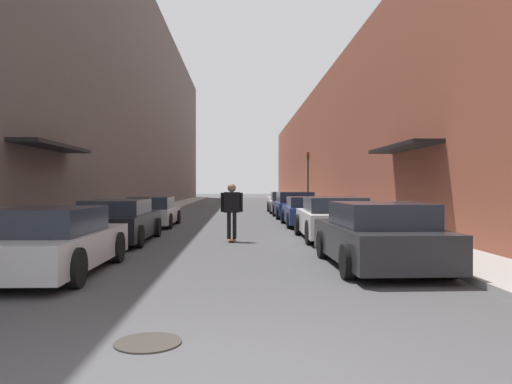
# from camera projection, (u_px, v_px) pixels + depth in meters

# --- Properties ---
(ground) EXTENTS (150.62, 150.62, 0.00)m
(ground) POSITION_uv_depth(u_px,v_px,m) (235.00, 212.00, 31.36)
(ground) COLOR #424244
(curb_strip_left) EXTENTS (1.80, 68.46, 0.12)m
(curb_strip_left) POSITION_uv_depth(u_px,v_px,m) (169.00, 207.00, 38.04)
(curb_strip_left) COLOR gray
(curb_strip_left) RESTS_ON ground
(curb_strip_right) EXTENTS (1.80, 68.46, 0.12)m
(curb_strip_right) POSITION_uv_depth(u_px,v_px,m) (302.00, 207.00, 38.38)
(curb_strip_right) COLOR gray
(curb_strip_right) RESTS_ON ground
(building_row_left) EXTENTS (4.90, 68.46, 15.67)m
(building_row_left) POSITION_uv_depth(u_px,v_px,m) (130.00, 105.00, 37.85)
(building_row_left) COLOR #564C47
(building_row_left) RESTS_ON ground
(building_row_right) EXTENTS (4.90, 68.46, 9.08)m
(building_row_right) POSITION_uv_depth(u_px,v_px,m) (339.00, 149.00, 38.41)
(building_row_right) COLOR brown
(building_row_right) RESTS_ON ground
(parked_car_left_0) EXTENTS (1.94, 4.41, 1.25)m
(parked_car_left_0) POSITION_uv_depth(u_px,v_px,m) (51.00, 242.00, 9.28)
(parked_car_left_0) COLOR #B7B7BC
(parked_car_left_0) RESTS_ON ground
(parked_car_left_1) EXTENTS (1.95, 4.74, 1.25)m
(parked_car_left_1) POSITION_uv_depth(u_px,v_px,m) (119.00, 221.00, 14.63)
(parked_car_left_1) COLOR black
(parked_car_left_1) RESTS_ON ground
(parked_car_left_2) EXTENTS (1.93, 4.23, 1.21)m
(parked_car_left_2) POSITION_uv_depth(u_px,v_px,m) (152.00, 212.00, 20.38)
(parked_car_left_2) COLOR #B7B7BC
(parked_car_left_2) RESTS_ON ground
(parked_car_right_0) EXTENTS (1.99, 4.30, 1.31)m
(parked_car_right_0) POSITION_uv_depth(u_px,v_px,m) (378.00, 236.00, 10.07)
(parked_car_right_0) COLOR #232326
(parked_car_right_0) RESTS_ON ground
(parked_car_right_1) EXTENTS (2.02, 4.49, 1.31)m
(parked_car_right_1) POSITION_uv_depth(u_px,v_px,m) (333.00, 219.00, 15.33)
(parked_car_right_1) COLOR silver
(parked_car_right_1) RESTS_ON ground
(parked_car_right_2) EXTENTS (2.07, 4.34, 1.21)m
(parked_car_right_2) POSITION_uv_depth(u_px,v_px,m) (309.00, 211.00, 20.64)
(parked_car_right_2) COLOR navy
(parked_car_right_2) RESTS_ON ground
(parked_car_right_3) EXTENTS (2.09, 4.09, 1.35)m
(parked_car_right_3) POSITION_uv_depth(u_px,v_px,m) (294.00, 205.00, 25.80)
(parked_car_right_3) COLOR navy
(parked_car_right_3) RESTS_ON ground
(parked_car_right_4) EXTENTS (2.08, 4.11, 1.30)m
(parked_car_right_4) POSITION_uv_depth(u_px,v_px,m) (285.00, 203.00, 30.75)
(parked_car_right_4) COLOR #B7B7BC
(parked_car_right_4) RESTS_ON ground
(skateboarder) EXTENTS (0.66, 0.78, 1.72)m
(skateboarder) POSITION_uv_depth(u_px,v_px,m) (232.00, 206.00, 14.78)
(skateboarder) COLOR brown
(skateboarder) RESTS_ON ground
(manhole_cover) EXTENTS (0.70, 0.70, 0.02)m
(manhole_cover) POSITION_uv_depth(u_px,v_px,m) (148.00, 343.00, 5.20)
(manhole_cover) COLOR #332D28
(manhole_cover) RESTS_ON ground
(traffic_light) EXTENTS (0.16, 0.22, 3.63)m
(traffic_light) POSITION_uv_depth(u_px,v_px,m) (308.00, 175.00, 30.83)
(traffic_light) COLOR #2D2D2D
(traffic_light) RESTS_ON curb_strip_right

